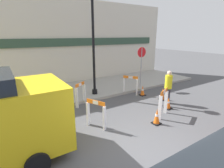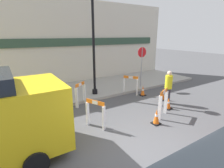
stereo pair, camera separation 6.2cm
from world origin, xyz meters
name	(u,v)px [view 1 (the left image)]	position (x,y,z in m)	size (l,w,h in m)	color
ground_plane	(143,157)	(0.00, 0.00, 0.00)	(60.00, 60.00, 0.00)	#4C4C4F
sidewalk_slab	(66,93)	(0.00, 6.39, 0.07)	(18.00, 3.78, 0.14)	#9E9B93
storefront_facade	(53,43)	(0.00, 8.36, 2.75)	(18.00, 0.22, 5.50)	beige
streetlamp_post	(93,30)	(1.19, 5.16, 3.48)	(0.44, 0.44, 5.20)	black
stop_sign	(141,61)	(4.23, 4.87, 1.76)	(0.60, 0.06, 2.42)	gray
barricade_0	(130,85)	(3.02, 4.35, 0.58)	(0.59, 0.75, 1.08)	white
barricade_1	(80,94)	(0.02, 4.35, 0.59)	(0.66, 0.50, 1.13)	white
barricade_2	(96,113)	(-0.32, 2.15, 0.56)	(0.46, 0.76, 1.05)	white
barricade_3	(163,102)	(2.44, 1.48, 0.61)	(0.78, 0.43, 1.14)	white
traffic_cone_0	(143,91)	(3.49, 3.84, 0.28)	(0.30, 0.30, 0.58)	black
traffic_cone_1	(163,94)	(3.89, 2.78, 0.30)	(0.30, 0.30, 0.63)	black
traffic_cone_2	(168,103)	(3.23, 1.85, 0.26)	(0.30, 0.30, 0.54)	black
traffic_cone_3	(157,117)	(1.73, 1.14, 0.30)	(0.30, 0.30, 0.61)	black
person_worker	(168,86)	(3.73, 2.34, 0.88)	(0.44, 0.44, 1.63)	#33333D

